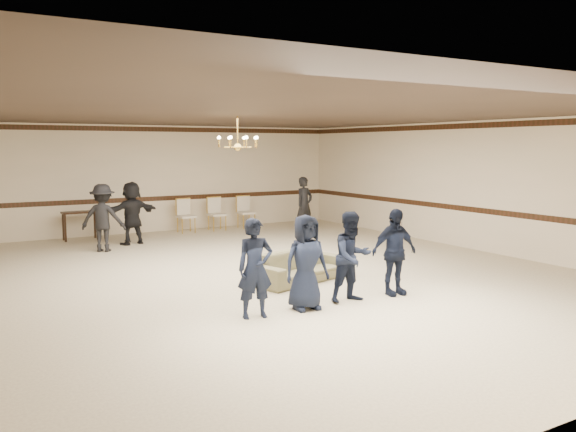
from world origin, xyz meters
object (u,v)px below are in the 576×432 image
Objects in this scene: chandelier at (237,132)px; banquet_chair_left at (186,216)px; boy_d at (394,252)px; banquet_chair_right at (246,212)px; settee at (300,266)px; boy_c at (352,257)px; adult_right at (304,205)px; adult_left at (103,218)px; console_table at (80,226)px; banquet_chair_mid at (217,214)px; boy_a at (255,268)px; boy_b at (306,262)px; adult_mid at (132,213)px.

chandelier is 5.83m from banquet_chair_left.
boy_d reaches higher than banquet_chair_left.
banquet_chair_right is at bearing 62.18° from chandelier.
boy_d reaches higher than settee.
boy_c is 8.81m from banquet_chair_left.
chandelier is 3.20m from settee.
chandelier is 0.62× the size of boy_d.
chandelier is 5.72m from adult_right.
adult_left reaches higher than boy_c.
adult_right is 6.43m from console_table.
boy_c is 0.91× the size of adult_left.
banquet_chair_mid is at bearing -178.81° from banquet_chair_right.
settee is 6.52m from adult_right.
adult_right is 1.75× the size of console_table.
boy_a is 1.51× the size of banquet_chair_right.
settee is (0.93, 1.68, -0.46)m from boy_b.
banquet_chair_left is (0.39, 8.79, -0.25)m from boy_c.
boy_b is at bearing -81.21° from console_table.
boy_d reaches higher than console_table.
adult_mid is at bearing 101.69° from boy_c.
adult_left is (-2.47, 6.85, 0.08)m from boy_c.
boy_b reaches higher than settee.
banquet_chair_mid is 1.00× the size of banquet_chair_right.
boy_d reaches higher than banquet_chair_mid.
boy_a is at bearing 125.92° from adult_left.
banquet_chair_left is at bearing -178.81° from banquet_chair_right.
boy_a is 6.88m from adult_left.
console_table is at bearing 174.84° from banquet_chair_mid.
chandelier reaches higher than boy_b.
adult_left is 3.47m from banquet_chair_left.
adult_mid reaches higher than settee.
adult_left is at bearing 169.11° from adult_right.
chandelier is 4.14m from boy_b.
banquet_chair_right is 5.01m from console_table.
banquet_chair_right is (-1.14, 1.64, -0.33)m from adult_right.
console_table is at bearing 104.74° from boy_a.
boy_d is 9.66m from console_table.
boy_b is 1.80m from boy_d.
boy_b is 0.91× the size of adult_left.
boy_c is at bearing 140.16° from adult_left.
boy_d is 1.51× the size of banquet_chair_right.
boy_c is at bearing 9.58° from boy_a.
boy_b is at bearing 179.94° from boy_c.
settee is at bearing -98.64° from banquet_chair_left.
console_table is (-0.81, 8.99, -0.36)m from boy_a.
boy_d is 8.92m from banquet_chair_right.
boy_a and boy_b have the same top height.
adult_mid is 1.83m from console_table.
adult_mid is at bearing 106.29° from chandelier.
boy_c is 1.51× the size of banquet_chair_mid.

